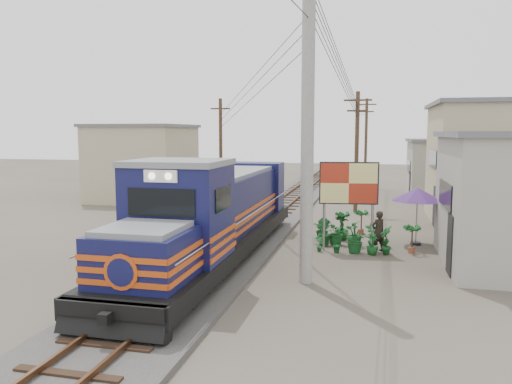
% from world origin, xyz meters
% --- Properties ---
extents(ground, '(120.00, 120.00, 0.00)m').
position_xyz_m(ground, '(0.00, 0.00, 0.00)').
color(ground, '#473F35').
rests_on(ground, ground).
extents(ballast, '(3.60, 70.00, 0.16)m').
position_xyz_m(ballast, '(0.00, 10.00, 0.08)').
color(ballast, '#595651').
rests_on(ballast, ground).
extents(track, '(1.15, 70.00, 0.12)m').
position_xyz_m(track, '(0.00, 10.00, 0.26)').
color(track, '#51331E').
rests_on(track, ground).
extents(locomotive, '(2.77, 15.05, 3.73)m').
position_xyz_m(locomotive, '(0.00, 1.26, 1.65)').
color(locomotive, black).
rests_on(locomotive, ground).
extents(utility_pole_main, '(0.40, 0.40, 10.00)m').
position_xyz_m(utility_pole_main, '(3.50, -0.50, 5.00)').
color(utility_pole_main, '#9E9B93').
rests_on(utility_pole_main, ground).
extents(wooden_pole_mid, '(1.60, 0.24, 7.00)m').
position_xyz_m(wooden_pole_mid, '(4.50, 14.00, 3.68)').
color(wooden_pole_mid, '#4C3826').
rests_on(wooden_pole_mid, ground).
extents(wooden_pole_far, '(1.60, 0.24, 7.50)m').
position_xyz_m(wooden_pole_far, '(4.80, 28.00, 3.93)').
color(wooden_pole_far, '#4C3826').
rests_on(wooden_pole_far, ground).
extents(wooden_pole_left, '(1.60, 0.24, 7.00)m').
position_xyz_m(wooden_pole_left, '(-5.00, 18.00, 3.68)').
color(wooden_pole_left, '#4C3826').
rests_on(wooden_pole_left, ground).
extents(power_lines, '(9.65, 19.00, 3.30)m').
position_xyz_m(power_lines, '(-0.14, 8.49, 7.56)').
color(power_lines, black).
rests_on(power_lines, ground).
extents(shophouse_back, '(6.30, 6.30, 4.20)m').
position_xyz_m(shophouse_back, '(11.00, 22.00, 2.11)').
color(shophouse_back, gray).
rests_on(shophouse_back, ground).
extents(shophouse_left, '(6.30, 6.30, 5.20)m').
position_xyz_m(shophouse_left, '(-10.00, 16.00, 2.61)').
color(shophouse_left, tan).
rests_on(shophouse_left, ground).
extents(billboard, '(2.28, 0.40, 3.53)m').
position_xyz_m(billboard, '(4.55, 4.01, 2.60)').
color(billboard, '#99999E').
rests_on(billboard, ground).
extents(market_umbrella, '(2.71, 2.71, 2.39)m').
position_xyz_m(market_umbrella, '(7.28, 5.83, 2.10)').
color(market_umbrella, black).
rests_on(market_umbrella, ground).
extents(vendor, '(0.70, 0.67, 1.62)m').
position_xyz_m(vendor, '(5.72, 4.22, 0.81)').
color(vendor, black).
rests_on(vendor, ground).
extents(plant_nursery, '(3.42, 3.12, 1.14)m').
position_xyz_m(plant_nursery, '(4.44, 4.78, 0.50)').
color(plant_nursery, '#164D1E').
rests_on(plant_nursery, ground).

